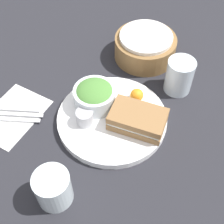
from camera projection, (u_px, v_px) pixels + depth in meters
The scene contains 13 objects.
ground_plane at pixel (112, 121), 0.86m from camera, with size 4.00×4.00×0.00m, color #232328.
plate at pixel (112, 119), 0.85m from camera, with size 0.30×0.30×0.02m, color white.
sandwich at pixel (138, 119), 0.81m from camera, with size 0.16×0.11×0.05m.
salad_bowl at pixel (95, 95), 0.85m from camera, with size 0.12×0.12×0.07m.
dressing_cup at pixel (85, 117), 0.82m from camera, with size 0.05×0.05×0.04m, color #B7B7BC.
orange_wedge at pixel (137, 95), 0.87m from camera, with size 0.04×0.04×0.04m, color orange.
drink_glass at pixel (179, 76), 0.90m from camera, with size 0.08×0.08×0.11m, color silver.
bread_basket at pixel (145, 47), 0.99m from camera, with size 0.20×0.20×0.08m.
napkin at pixel (12, 115), 0.87m from camera, with size 0.14×0.19×0.00m, color white.
fork at pixel (10, 119), 0.86m from camera, with size 0.17×0.01×0.01m, color silver.
knife at pixel (12, 114), 0.87m from camera, with size 0.18×0.01×0.01m, color silver.
spoon at pixel (14, 109), 0.88m from camera, with size 0.15×0.01×0.01m, color silver.
water_glass at pixel (53, 188), 0.69m from camera, with size 0.08×0.08×0.09m, color silver.
Camera 1 is at (0.25, -0.45, 0.69)m, focal length 50.00 mm.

